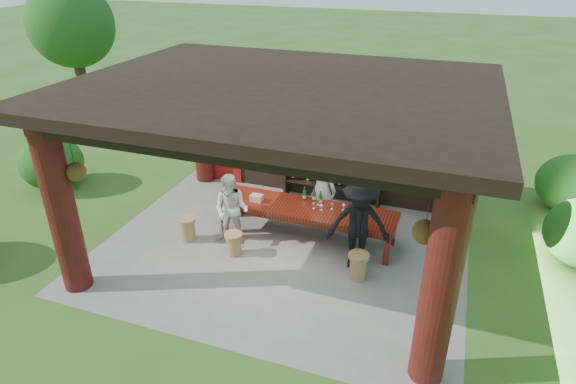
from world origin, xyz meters
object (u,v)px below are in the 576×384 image
(stool_near_right, at_px, (358,265))
(guest_man, at_px, (359,225))
(wine_shelf, at_px, (333,162))
(napkin_basket, at_px, (257,198))
(stool_near_left, at_px, (234,243))
(tasting_table, at_px, (307,212))
(host, at_px, (322,189))
(stool_far_left, at_px, (187,228))
(guest_woman, at_px, (231,210))

(stool_near_right, height_order, guest_man, guest_man)
(wine_shelf, bearing_deg, napkin_basket, -121.22)
(wine_shelf, xyz_separation_m, stool_near_left, (-1.26, -2.95, -0.80))
(guest_man, bearing_deg, tasting_table, 139.64)
(stool_near_left, xyz_separation_m, host, (1.35, 1.71, 0.66))
(stool_far_left, relative_size, guest_woman, 0.35)
(wine_shelf, distance_m, stool_near_right, 3.25)
(stool_near_right, height_order, host, host)
(stool_near_left, bearing_deg, wine_shelf, 66.89)
(stool_near_right, xyz_separation_m, host, (-1.21, 1.64, 0.64))
(stool_far_left, relative_size, napkin_basket, 2.07)
(wine_shelf, height_order, tasting_table, wine_shelf)
(host, xyz_separation_m, guest_woman, (-1.58, -1.29, -0.14))
(guest_man, distance_m, napkin_basket, 2.42)
(stool_far_left, distance_m, guest_woman, 1.10)
(stool_near_right, distance_m, guest_man, 0.77)
(stool_near_left, xyz_separation_m, guest_woman, (-0.22, 0.42, 0.52))
(tasting_table, distance_m, napkin_basket, 1.14)
(tasting_table, xyz_separation_m, stool_far_left, (-2.39, -0.93, -0.35))
(stool_far_left, height_order, guest_woman, guest_woman)
(wine_shelf, xyz_separation_m, napkin_basket, (-1.17, -1.93, -0.24))
(stool_far_left, bearing_deg, stool_near_right, -1.48)
(stool_near_left, xyz_separation_m, stool_near_right, (2.56, 0.07, 0.02))
(stool_near_right, relative_size, guest_man, 0.28)
(wine_shelf, xyz_separation_m, tasting_table, (-0.04, -1.85, -0.43))
(tasting_table, relative_size, napkin_basket, 14.64)
(tasting_table, bearing_deg, stool_near_left, -137.89)
(wine_shelf, bearing_deg, guest_man, -64.64)
(stool_near_right, distance_m, guest_woman, 2.85)
(tasting_table, relative_size, stool_near_left, 7.74)
(guest_woman, relative_size, napkin_basket, 5.99)
(stool_near_left, distance_m, stool_far_left, 1.19)
(wine_shelf, bearing_deg, stool_near_right, -65.69)
(tasting_table, xyz_separation_m, stool_near_right, (1.34, -1.03, -0.36))
(stool_near_left, distance_m, host, 2.28)
(wine_shelf, relative_size, host, 1.31)
(host, distance_m, napkin_basket, 1.44)
(tasting_table, distance_m, stool_near_left, 1.68)
(napkin_basket, bearing_deg, guest_woman, -117.47)
(stool_near_right, bearing_deg, napkin_basket, 159.00)
(tasting_table, height_order, guest_man, guest_man)
(stool_near_right, distance_m, napkin_basket, 2.70)
(stool_near_left, xyz_separation_m, napkin_basket, (0.09, 1.02, 0.56))
(wine_shelf, distance_m, host, 1.25)
(tasting_table, distance_m, stool_near_right, 1.73)
(host, height_order, guest_woman, host)
(guest_man, bearing_deg, guest_woman, 168.15)
(napkin_basket, bearing_deg, stool_far_left, -145.99)
(stool_near_right, relative_size, napkin_basket, 2.03)
(guest_woman, height_order, napkin_basket, guest_woman)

